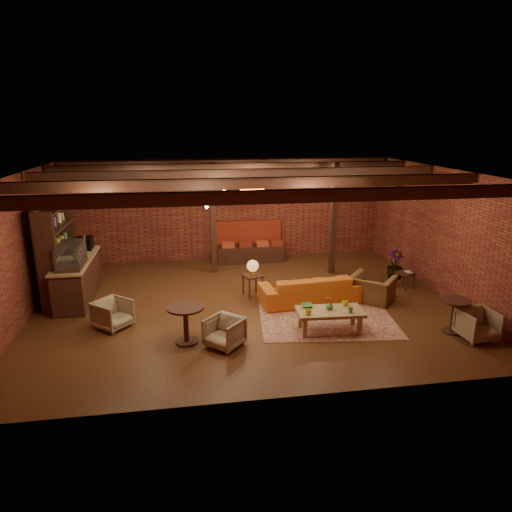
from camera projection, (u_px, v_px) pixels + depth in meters
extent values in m
plane|color=#361C0D|center=(247.00, 304.00, 11.16)|extent=(10.00, 10.00, 0.00)
cube|color=black|center=(246.00, 172.00, 10.25)|extent=(10.00, 8.00, 0.02)
cube|color=maroon|center=(229.00, 210.00, 14.50)|extent=(10.00, 0.02, 3.20)
cube|color=maroon|center=(282.00, 306.00, 6.92)|extent=(10.00, 0.02, 3.20)
cube|color=maroon|center=(20.00, 250.00, 9.95)|extent=(0.02, 8.00, 3.20)
cube|color=maroon|center=(443.00, 233.00, 11.46)|extent=(0.02, 8.00, 3.20)
cylinder|color=black|center=(238.00, 179.00, 11.87)|extent=(9.60, 0.12, 0.12)
cube|color=#321810|center=(213.00, 219.00, 13.08)|extent=(0.16, 0.16, 3.20)
cube|color=#321810|center=(334.00, 220.00, 13.02)|extent=(0.16, 0.16, 3.20)
imported|color=#337F33|center=(81.00, 250.00, 11.35)|extent=(0.35, 0.39, 0.30)
cube|color=orange|center=(252.00, 190.00, 13.52)|extent=(0.86, 0.06, 0.30)
cube|color=maroon|center=(326.00, 318.00, 10.33)|extent=(3.22, 2.61, 0.01)
imported|color=#BB571A|center=(309.00, 289.00, 11.17)|extent=(2.48, 1.15, 0.70)
cube|color=olive|center=(330.00, 312.00, 9.60)|extent=(1.43, 0.77, 0.07)
cube|color=olive|center=(305.00, 328.00, 9.38)|extent=(0.09, 0.09, 0.41)
cube|color=olive|center=(360.00, 326.00, 9.49)|extent=(0.09, 0.09, 0.41)
cube|color=olive|center=(300.00, 318.00, 9.85)|extent=(0.09, 0.09, 0.41)
cube|color=olive|center=(352.00, 316.00, 9.96)|extent=(0.09, 0.09, 0.41)
imported|color=yellow|center=(308.00, 312.00, 9.37)|extent=(0.15, 0.15, 0.11)
imported|color=#4D8B3F|center=(350.00, 310.00, 9.45)|extent=(0.12, 0.12, 0.10)
imported|color=yellow|center=(345.00, 303.00, 9.82)|extent=(0.15, 0.15, 0.11)
imported|color=#4D8B3F|center=(307.00, 306.00, 9.75)|extent=(0.25, 0.25, 0.06)
imported|color=#4D8B3F|center=(329.00, 306.00, 9.62)|extent=(0.14, 0.14, 0.14)
sphere|color=red|center=(330.00, 300.00, 9.59)|extent=(0.10, 0.10, 0.10)
cube|color=#321810|center=(253.00, 276.00, 11.55)|extent=(0.57, 0.57, 0.04)
cylinder|color=#321810|center=(253.00, 286.00, 11.63)|extent=(0.04, 0.04, 0.52)
cylinder|color=#A99138|center=(253.00, 274.00, 11.54)|extent=(0.15, 0.15, 0.02)
cylinder|color=#A99138|center=(253.00, 272.00, 11.52)|extent=(0.04, 0.04, 0.22)
sphere|color=orange|center=(253.00, 266.00, 11.48)|extent=(0.30, 0.30, 0.30)
cylinder|color=#321810|center=(185.00, 307.00, 9.01)|extent=(0.75, 0.75, 0.04)
cylinder|color=#321810|center=(186.00, 325.00, 9.11)|extent=(0.10, 0.10, 0.73)
cylinder|color=#321810|center=(187.00, 341.00, 9.22)|extent=(0.45, 0.45, 0.04)
imported|color=#BCB092|center=(113.00, 313.00, 9.80)|extent=(0.91, 0.92, 0.69)
imported|color=#BCB092|center=(224.00, 331.00, 8.97)|extent=(0.88, 0.88, 0.66)
imported|color=brown|center=(372.00, 285.00, 11.22)|extent=(1.18, 1.16, 0.88)
cube|color=#321810|center=(406.00, 273.00, 12.06)|extent=(0.55, 0.55, 0.04)
cylinder|color=#321810|center=(405.00, 281.00, 12.13)|extent=(0.04, 0.04, 0.42)
imported|color=#321810|center=(406.00, 272.00, 12.06)|extent=(0.22, 0.25, 0.02)
cylinder|color=#321810|center=(455.00, 300.00, 9.47)|extent=(0.63, 0.63, 0.04)
cylinder|color=#321810|center=(453.00, 316.00, 9.57)|extent=(0.10, 0.10, 0.69)
cylinder|color=#321810|center=(451.00, 331.00, 9.66)|extent=(0.38, 0.38, 0.04)
imported|color=#BCB092|center=(478.00, 323.00, 9.28)|extent=(0.71, 0.67, 0.69)
imported|color=#4C7F4C|center=(398.00, 237.00, 12.62)|extent=(1.57, 1.57, 2.47)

